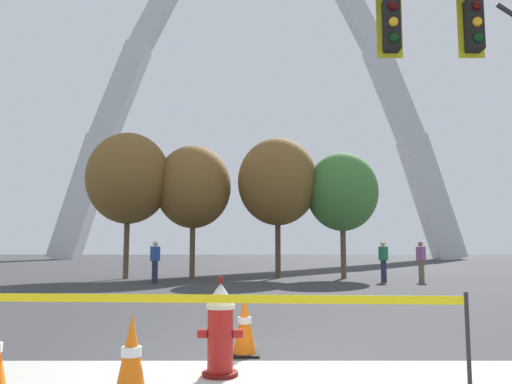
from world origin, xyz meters
The scene contains 13 objects.
ground_plane centered at (0.00, 0.00, 0.00)m, with size 240.00×240.00×0.00m, color #333335.
fire_hydrant centered at (-0.46, -0.62, 0.47)m, with size 0.46×0.48×0.99m.
caution_tape_barrier centered at (-0.45, -0.88, 0.59)m, with size 4.69×0.35×0.87m.
traffic_cone_by_hydrant centered at (-0.24, 0.40, 0.36)m, with size 0.36×0.36×0.73m.
traffic_cone_mid_sidewalk centered at (-1.15, -1.49, 0.36)m, with size 0.36×0.36×0.73m.
monument_arch centered at (0.00, 59.76, 21.15)m, with size 52.97×3.32×48.46m.
tree_far_left centered at (-5.76, 16.38, 4.40)m, with size 3.67×3.67×6.42m.
tree_left_mid centered at (-2.95, 16.94, 4.08)m, with size 3.41×3.41×5.96m.
tree_center_left centered at (0.88, 16.92, 4.31)m, with size 3.60×3.60×6.30m.
tree_center_right centered at (3.78, 16.80, 3.84)m, with size 3.21×3.21×5.61m.
pedestrian_walking_left centered at (6.41, 14.28, 0.82)m, with size 0.32×0.39×1.59m.
pedestrian_standing_center centered at (-3.89, 13.34, 0.82)m, with size 0.34×0.39×1.59m.
pedestrian_walking_right centered at (4.90, 14.18, 0.82)m, with size 0.33×0.39×1.59m.
Camera 1 is at (-0.10, -5.88, 1.27)m, focal length 35.66 mm.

